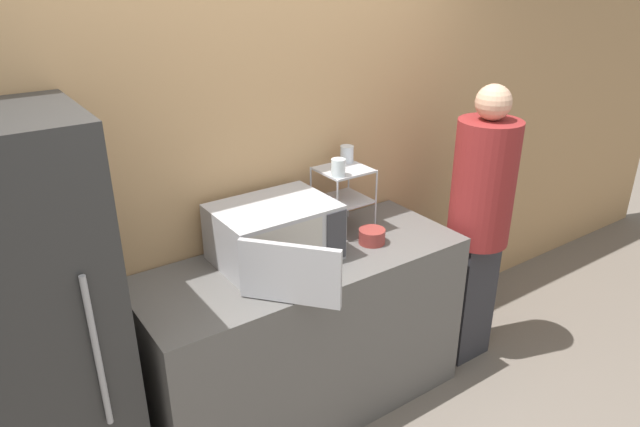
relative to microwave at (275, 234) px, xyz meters
The scene contains 9 objects.
wall_back 0.40m from the microwave, 67.58° to the left, with size 8.00×0.06×2.60m.
counter 0.63m from the microwave, 26.33° to the right, with size 1.72×0.66×0.94m.
microwave is the anchor object (origin of this frame).
dish_rack 0.51m from the microwave, 10.95° to the left, with size 0.27×0.25×0.36m.
glass_front_left 0.47m from the microwave, ahead, with size 0.07×0.07×0.09m.
glass_back_right 0.65m from the microwave, 17.16° to the left, with size 0.07×0.07×0.09m.
bowl 0.54m from the microwave, 13.66° to the right, with size 0.14×0.14×0.08m.
person 1.25m from the microwave, 11.64° to the right, with size 0.35×0.35×1.72m.
refrigerator 1.19m from the microwave, behind, with size 0.74×0.63×1.84m.
Camera 1 is at (-1.38, -1.79, 2.30)m, focal length 32.00 mm.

